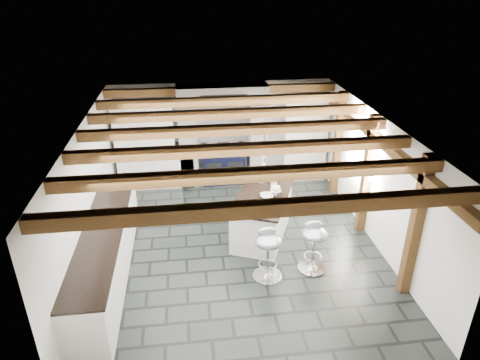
{
  "coord_description": "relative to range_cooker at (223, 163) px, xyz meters",
  "views": [
    {
      "loc": [
        -0.79,
        -6.53,
        4.49
      ],
      "look_at": [
        0.1,
        0.4,
        1.1
      ],
      "focal_mm": 32.0,
      "sensor_mm": 36.0,
      "label": 1
    }
  ],
  "objects": [
    {
      "name": "bar_stool_far",
      "position": [
        0.37,
        -3.69,
        0.09
      ],
      "size": [
        0.48,
        0.48,
        0.89
      ],
      "rotation": [
        0.0,
        0.0,
        0.07
      ],
      "color": "silver",
      "rests_on": "ground"
    },
    {
      "name": "bar_stool_near",
      "position": [
        1.15,
        -3.57,
        0.08
      ],
      "size": [
        0.47,
        0.47,
        0.88
      ],
      "rotation": [
        0.0,
        0.0,
        -0.01
      ],
      "color": "silver",
      "rests_on": "ground"
    },
    {
      "name": "ground",
      "position": [
        0.0,
        -2.68,
        -0.47
      ],
      "size": [
        6.0,
        6.0,
        0.0
      ],
      "primitive_type": "plane",
      "color": "black",
      "rests_on": "ground"
    },
    {
      "name": "range_cooker",
      "position": [
        0.0,
        0.0,
        0.0
      ],
      "size": [
        1.0,
        0.63,
        0.99
      ],
      "color": "black",
      "rests_on": "ground"
    },
    {
      "name": "kitchen_island",
      "position": [
        0.51,
        -2.41,
        -0.03
      ],
      "size": [
        1.48,
        1.92,
        1.13
      ],
      "rotation": [
        0.0,
        0.0,
        -0.4
      ],
      "color": "white",
      "rests_on": "ground"
    },
    {
      "name": "room_shell",
      "position": [
        -0.61,
        -1.26,
        0.6
      ],
      "size": [
        6.0,
        6.03,
        6.0
      ],
      "color": "white",
      "rests_on": "ground"
    }
  ]
}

